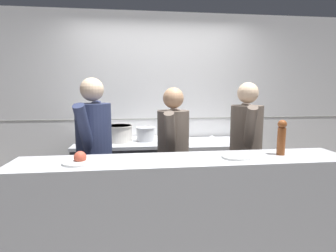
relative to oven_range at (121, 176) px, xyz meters
name	(u,v)px	position (x,y,z in m)	size (l,w,h in m)	color
wall_back_tiled	(161,108)	(0.56, 0.40, 0.84)	(8.00, 0.06, 2.60)	white
oven_range	(121,176)	(0.00, 0.00, 0.00)	(1.09, 0.71, 0.91)	#38383D
prep_counter	(207,174)	(1.15, 0.00, -0.02)	(1.12, 0.65, 0.88)	#B7BABF
pass_counter	(185,221)	(0.59, -1.33, 0.05)	(2.65, 0.45, 1.03)	#B7BABF
stock_pot	(91,132)	(-0.35, -0.02, 0.58)	(0.34, 0.34, 0.23)	#B7BABF
sauce_pot	(119,133)	(0.00, -0.02, 0.56)	(0.33, 0.33, 0.21)	beige
braising_pot	(146,134)	(0.32, -0.03, 0.55)	(0.24, 0.24, 0.18)	#B7BABF
mixing_bowl_steel	(212,138)	(1.22, 0.07, 0.46)	(0.25, 0.25, 0.07)	#B7BABF
chefs_knife	(180,144)	(0.75, -0.14, 0.43)	(0.35, 0.09, 0.02)	#B7BABF
plated_dish_main	(80,160)	(-0.21, -1.35, 0.59)	(0.26, 0.26, 0.09)	white
plated_dish_appetiser	(236,157)	(0.99, -1.35, 0.58)	(0.22, 0.22, 0.02)	white
pepper_mill	(281,137)	(1.40, -1.30, 0.72)	(0.07, 0.07, 0.29)	brown
chef_head_cook	(95,155)	(-0.20, -0.73, 0.47)	(0.41, 0.73, 1.68)	black
chef_sous	(173,156)	(0.58, -0.70, 0.42)	(0.40, 0.69, 1.59)	black
chef_line	(245,151)	(1.36, -0.69, 0.45)	(0.41, 0.71, 1.64)	black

